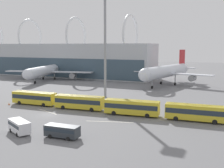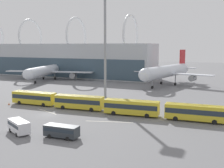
% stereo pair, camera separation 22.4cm
% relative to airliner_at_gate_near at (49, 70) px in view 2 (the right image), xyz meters
% --- Properties ---
extents(ground_plane, '(440.00, 440.00, 0.00)m').
position_rel_airliner_at_gate_near_xyz_m(ground_plane, '(40.00, -53.33, -4.33)').
color(ground_plane, slate).
extents(terminal_building, '(106.59, 18.49, 29.38)m').
position_rel_airliner_at_gate_near_xyz_m(terminal_building, '(-9.41, 16.55, 4.32)').
color(terminal_building, '#B2B7BC').
rests_on(terminal_building, ground_plane).
extents(airliner_at_gate_near, '(40.67, 40.69, 13.13)m').
position_rel_airliner_at_gate_near_xyz_m(airliner_at_gate_near, '(0.00, 0.00, 0.00)').
color(airliner_at_gate_near, silver).
rests_on(airliner_at_gate_near, ground_plane).
extents(airliner_at_gate_far, '(35.09, 38.83, 13.63)m').
position_rel_airliner_at_gate_near_xyz_m(airliner_at_gate_far, '(53.03, 5.34, 1.08)').
color(airliner_at_gate_far, silver).
rests_on(airliner_at_gate_far, ground_plane).
extents(shuttle_bus_0, '(12.24, 3.35, 3.36)m').
position_rel_airliner_at_gate_near_xyz_m(shuttle_bus_0, '(30.06, -45.98, -2.36)').
color(shuttle_bus_0, gold).
rests_on(shuttle_bus_0, ground_plane).
extents(shuttle_bus_1, '(12.31, 3.79, 3.36)m').
position_rel_airliner_at_gate_near_xyz_m(shuttle_bus_1, '(43.64, -45.85, -2.36)').
color(shuttle_bus_1, gold).
rests_on(shuttle_bus_1, ground_plane).
extents(shuttle_bus_2, '(12.32, 3.87, 3.36)m').
position_rel_airliner_at_gate_near_xyz_m(shuttle_bus_2, '(57.21, -46.09, -2.36)').
color(shuttle_bus_2, gold).
rests_on(shuttle_bus_2, ground_plane).
extents(shuttle_bus_3, '(12.26, 3.46, 3.36)m').
position_rel_airliner_at_gate_near_xyz_m(shuttle_bus_3, '(70.79, -45.31, -2.36)').
color(shuttle_bus_3, gold).
rests_on(shuttle_bus_3, ground_plane).
extents(service_van_foreground, '(6.04, 2.42, 2.13)m').
position_rel_airliner_at_gate_near_xyz_m(service_van_foreground, '(51.90, -65.27, -3.07)').
color(service_van_foreground, '#2D3338').
rests_on(service_van_foreground, ground_plane).
extents(service_van_crossing, '(5.82, 4.38, 2.31)m').
position_rel_airliner_at_gate_near_xyz_m(service_van_crossing, '(43.63, -66.32, -2.97)').
color(service_van_crossing, silver).
rests_on(service_van_crossing, ground_plane).
extents(floodlight_mast, '(2.87, 2.87, 30.30)m').
position_rel_airliner_at_gate_near_xyz_m(floodlight_mast, '(42.22, -28.39, 14.55)').
color(floodlight_mast, gray).
rests_on(floodlight_mast, ground_plane).
extents(lane_stripe_1, '(9.42, 3.06, 0.01)m').
position_rel_airliner_at_gate_near_xyz_m(lane_stripe_1, '(54.92, -52.89, -4.33)').
color(lane_stripe_1, silver).
rests_on(lane_stripe_1, ground_plane).
extents(lane_stripe_2, '(7.65, 3.15, 0.01)m').
position_rel_airliner_at_gate_near_xyz_m(lane_stripe_2, '(37.79, -50.83, -4.33)').
color(lane_stripe_2, silver).
rests_on(lane_stripe_2, ground_plane).
extents(traffic_cone_0, '(0.52, 0.52, 0.58)m').
position_rel_airliner_at_gate_near_xyz_m(traffic_cone_0, '(24.22, -48.96, -4.05)').
color(traffic_cone_0, black).
rests_on(traffic_cone_0, ground_plane).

